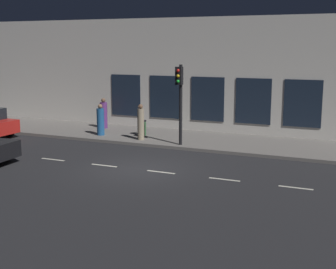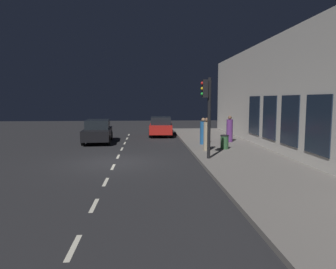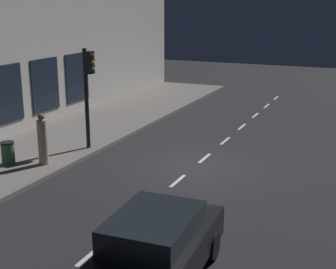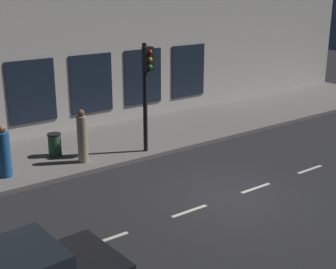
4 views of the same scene
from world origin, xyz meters
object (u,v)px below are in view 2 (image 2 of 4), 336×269
Objects in this scene: parked_car_0 at (98,131)px; pedestrian_1 at (230,130)px; parked_car_1 at (161,126)px; pedestrian_0 at (203,132)px; traffic_light at (207,105)px; pedestrian_2 at (207,135)px; trash_bin at (225,142)px.

parked_car_0 is 2.41× the size of pedestrian_1.
parked_car_0 is 1.05× the size of parked_car_1.
pedestrian_0 is at bearing -76.17° from pedestrian_1.
pedestrian_0 is 2.20m from pedestrian_1.
traffic_light is 9.76m from parked_car_0.
pedestrian_2 is 2.26× the size of trash_bin.
traffic_light is 0.96× the size of parked_car_1.
parked_car_0 and parked_car_1 have the same top height.
traffic_light reaches higher than trash_bin.
pedestrian_0 reaches higher than trash_bin.
pedestrian_2 is at bearing -73.02° from parked_car_1.
pedestrian_2 reaches higher than pedestrian_0.
pedestrian_0 is at bearing 81.80° from traffic_light.
pedestrian_2 is at bearing 79.37° from traffic_light.
pedestrian_1 is at bearing 7.70° from pedestrian_2.
pedestrian_2 is at bearing -155.85° from trash_bin.
parked_car_0 is 5.90m from parked_car_1.
traffic_light is at bearing -150.78° from pedestrian_2.
trash_bin is (1.15, 0.51, -0.45)m from pedestrian_2.
parked_car_0 is 9.05m from pedestrian_1.
traffic_light reaches higher than pedestrian_0.
parked_car_1 is 6.70m from pedestrian_1.
traffic_light is 0.91× the size of parked_car_0.
parked_car_1 is (4.57, 3.73, -0.00)m from parked_car_0.
pedestrian_1 is at bearing 168.66° from parked_car_0.
pedestrian_0 is (2.42, -6.05, 0.13)m from parked_car_1.
parked_car_1 is at bearing -23.34° from pedestrian_0.
pedestrian_0 is 2.26m from trash_bin.
pedestrian_2 is at bearing -45.12° from pedestrian_1.
parked_car_1 is at bearing -143.63° from parked_car_0.
pedestrian_1 is at bearing -46.15° from parked_car_1.
parked_car_1 is at bearing -152.06° from pedestrian_1.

